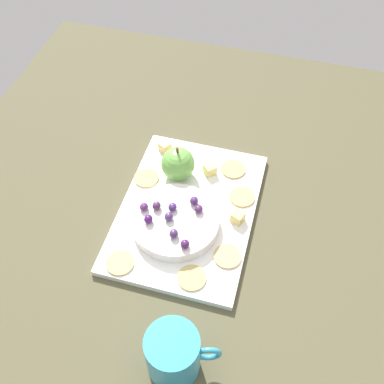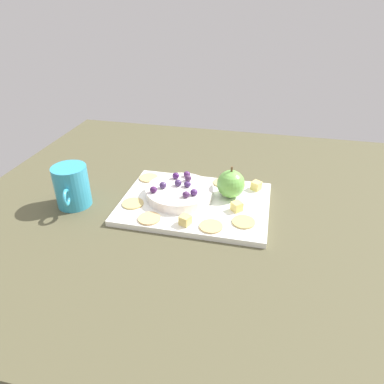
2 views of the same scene
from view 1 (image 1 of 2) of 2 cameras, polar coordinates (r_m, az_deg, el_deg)
The scene contains 24 objects.
table at distance 90.23cm, azimuth -1.87°, elevation -3.09°, with size 111.00×100.16×3.87cm, color #4E4A32.
platter at distance 87.89cm, azimuth -0.53°, elevation -2.27°, with size 34.62×25.11×1.34cm, color white.
serving_dish at distance 84.16cm, azimuth -2.07°, elevation -3.71°, with size 16.20×16.20×2.37cm, color white.
apple_whole at distance 90.01cm, azimuth -1.78°, elevation 3.54°, with size 6.71×6.71×6.71cm, color #6DB34B.
apple_stem at distance 87.09cm, azimuth -1.84°, elevation 5.27°, with size 0.50×0.50×1.20cm, color brown.
cheese_cube_0 at distance 85.39cm, azimuth 5.79°, elevation -3.02°, with size 2.12×2.12×2.12cm, color #E5C86C.
cheese_cube_1 at distance 96.54cm, azimuth -3.41°, elevation 5.72°, with size 2.12×2.12×2.12cm, color #F0C972.
cheese_cube_2 at distance 92.16cm, azimuth 2.27°, elevation 2.88°, with size 2.12×2.12×2.12cm, color #E9D56E.
cracker_0 at distance 89.26cm, azimuth 6.29°, elevation -0.60°, with size 5.01×5.01×0.40cm, color tan.
cracker_1 at distance 93.63cm, azimuth 5.19°, elevation 2.87°, with size 5.01×5.01×0.40cm, color tan.
cracker_2 at distance 81.57cm, azimuth 4.46°, elevation -8.02°, with size 5.01×5.01×0.40cm, color tan.
cracker_3 at distance 79.30cm, azimuth -0.03°, elevation -10.69°, with size 5.01×5.01×0.40cm, color tan.
cracker_4 at distance 81.66cm, azimuth -9.00°, elevation -8.75°, with size 5.01×5.01×0.40cm, color tan.
cracker_5 at distance 92.18cm, azimuth -5.72°, elevation 1.77°, with size 5.01×5.01×0.40cm, color tan.
grape_0 at distance 84.01cm, azimuth -4.46°, elevation -1.71°, with size 1.72×1.55×1.58cm, color #48294E.
grape_1 at distance 82.37cm, azimuth -2.82°, elevation -3.12°, with size 1.72×1.55×1.62cm, color #462F61.
grape_2 at distance 82.35cm, azimuth -5.49°, elevation -3.40°, with size 1.72×1.55×1.64cm, color #411957.
grape_3 at distance 80.33cm, azimuth -2.30°, elevation -5.23°, with size 1.72×1.55×1.62cm, color #432D5B.
grape_4 at distance 84.64cm, azimuth 0.31°, elevation -0.95°, with size 1.72×1.55×1.53cm, color #472662.
grape_5 at distance 83.81cm, azimuth -2.64°, elevation -1.86°, with size 1.72×1.55×1.40cm, color #40255D.
grape_6 at distance 84.15cm, azimuth -6.04°, elevation -1.86°, with size 1.72×1.55×1.44cm, color #522760.
grape_7 at distance 83.41cm, azimuth 0.83°, elevation -2.14°, with size 1.72×1.55×1.42cm, color #472651.
grape_8 at distance 79.17cm, azimuth -0.89°, elevation -6.54°, with size 1.72×1.55×1.55cm, color #441D4F.
cup at distance 70.64cm, azimuth -2.32°, elevation -19.66°, with size 7.99×11.01×9.95cm.
Camera 1 is at (49.09, 16.50, 75.82)cm, focal length 42.63 mm.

